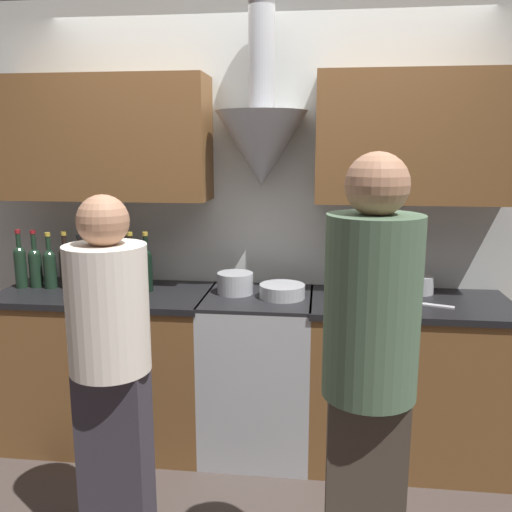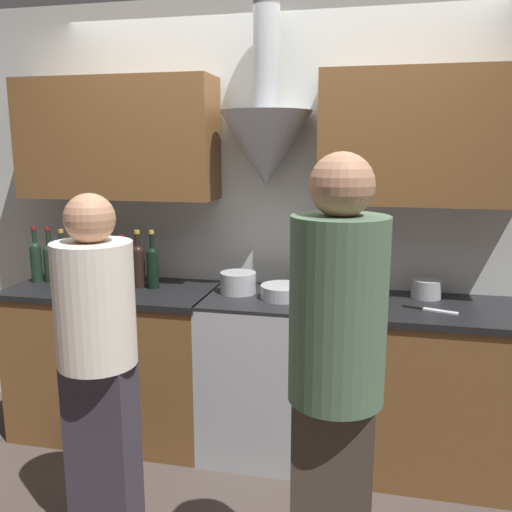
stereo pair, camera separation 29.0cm
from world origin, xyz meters
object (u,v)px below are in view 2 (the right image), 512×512
object	(u,v)px
wine_bottle_4	(92,264)
saucepan	(426,289)
wine_bottle_5	(107,263)
person_foreground_left	(98,359)
wine_bottle_3	(78,261)
stock_pot	(238,283)
orange_fruit	(380,305)
wine_bottle_2	(63,262)
mixing_bowl	(283,292)
wine_bottle_6	(123,266)
wine_bottle_0	(36,259)
wine_bottle_7	(138,264)
stove_range	(260,373)
wine_bottle_8	(153,265)
wine_bottle_1	(50,260)
person_foreground_right	(336,386)

from	to	relation	value
wine_bottle_4	saucepan	size ratio (longest dim) A/B	1.97
wine_bottle_5	person_foreground_left	bearing A→B (deg)	-64.82
wine_bottle_3	person_foreground_left	xyz separation A→B (m)	(0.64, -0.95, -0.20)
stock_pot	orange_fruit	bearing A→B (deg)	-15.05
wine_bottle_2	mixing_bowl	size ratio (longest dim) A/B	1.32
wine_bottle_5	wine_bottle_6	xyz separation A→B (m)	(0.10, -0.00, -0.01)
wine_bottle_4	wine_bottle_5	size ratio (longest dim) A/B	0.96
stock_pot	person_foreground_left	distance (m)	1.02
wine_bottle_0	stock_pot	size ratio (longest dim) A/B	1.70
wine_bottle_3	wine_bottle_7	world-z (taller)	wine_bottle_7
wine_bottle_2	wine_bottle_3	xyz separation A→B (m)	(0.09, 0.02, 0.01)
wine_bottle_6	person_foreground_left	world-z (taller)	person_foreground_left
wine_bottle_2	person_foreground_left	size ratio (longest dim) A/B	0.21
stove_range	wine_bottle_2	size ratio (longest dim) A/B	2.78
wine_bottle_8	wine_bottle_2	bearing A→B (deg)	-179.71
stock_pot	wine_bottle_5	bearing A→B (deg)	179.77
wine_bottle_1	stock_pot	size ratio (longest dim) A/B	1.68
stock_pot	saucepan	world-z (taller)	stock_pot
wine_bottle_3	saucepan	xyz separation A→B (m)	(2.06, 0.12, -0.09)
wine_bottle_3	wine_bottle_8	size ratio (longest dim) A/B	0.97
person_foreground_right	wine_bottle_6	bearing A→B (deg)	138.24
wine_bottle_1	person_foreground_right	bearing A→B (deg)	-33.34
stock_pot	wine_bottle_2	bearing A→B (deg)	-179.39
wine_bottle_4	mixing_bowl	distance (m)	1.19
wine_bottle_5	wine_bottle_1	bearing A→B (deg)	-179.91
wine_bottle_5	wine_bottle_7	world-z (taller)	wine_bottle_7
wine_bottle_2	wine_bottle_8	bearing A→B (deg)	0.29
wine_bottle_1	wine_bottle_8	xyz separation A→B (m)	(0.69, -0.01, 0.01)
person_foreground_right	stock_pot	bearing A→B (deg)	118.12
wine_bottle_5	wine_bottle_6	bearing A→B (deg)	-1.06
wine_bottle_0	mixing_bowl	bearing A→B (deg)	-1.32
wine_bottle_8	wine_bottle_5	bearing A→B (deg)	177.69
wine_bottle_7	wine_bottle_0	bearing A→B (deg)	-178.65
wine_bottle_1	wine_bottle_4	world-z (taller)	wine_bottle_1
wine_bottle_4	person_foreground_left	size ratio (longest dim) A/B	0.21
wine_bottle_4	orange_fruit	xyz separation A→B (m)	(1.71, -0.21, -0.09)
wine_bottle_1	orange_fruit	size ratio (longest dim) A/B	4.30
stove_range	wine_bottle_2	xyz separation A→B (m)	(-1.24, 0.03, 0.59)
wine_bottle_3	wine_bottle_7	size ratio (longest dim) A/B	0.98
stove_range	stock_pot	distance (m)	0.54
wine_bottle_1	person_foreground_right	distance (m)	2.23
stove_range	wine_bottle_6	bearing A→B (deg)	177.23
wine_bottle_3	stove_range	bearing A→B (deg)	-2.37
wine_bottle_5	saucepan	distance (m)	1.87
wine_bottle_2	saucepan	size ratio (longest dim) A/B	2.03
wine_bottle_4	orange_fruit	distance (m)	1.73
saucepan	mixing_bowl	bearing A→B (deg)	-166.29
mixing_bowl	wine_bottle_5	bearing A→B (deg)	176.85
mixing_bowl	saucepan	size ratio (longest dim) A/B	1.54
wine_bottle_2	stock_pot	world-z (taller)	wine_bottle_2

